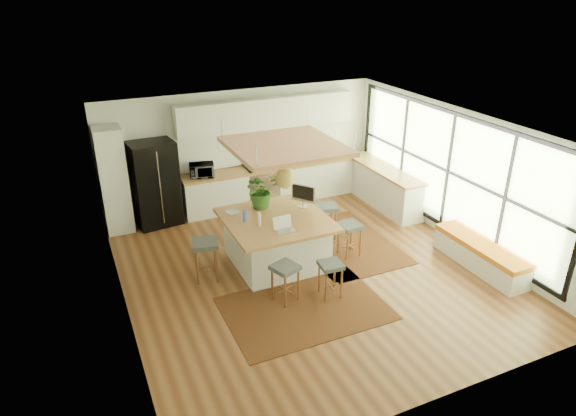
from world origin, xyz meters
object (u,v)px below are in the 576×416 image
laptop (285,225)px  island (276,241)px  fridge (155,184)px  microwave (202,169)px  monitor (303,194)px  island_plant (262,193)px  stool_right_front (349,239)px  stool_near_left (285,282)px  stool_near_right (330,277)px  stool_right_back (325,222)px  stool_left_side (206,261)px

laptop → island: bearing=80.9°
fridge → microwave: size_ratio=3.48×
monitor → island_plant: (-0.72, 0.33, 0.02)m
stool_right_front → monitor: bearing=141.4°
fridge → laptop: bearing=-69.9°
island → stool_near_left: (-0.36, -1.21, -0.11)m
island → stool_near_right: bearing=-74.0°
stool_near_left → monitor: (1.03, 1.46, 0.83)m
stool_near_left → stool_right_front: size_ratio=0.99×
stool_near_right → stool_right_front: stool_right_front is taller
fridge → stool_right_front: bearing=-51.0°
fridge → stool_near_right: fridge is taller
microwave → stool_near_left: bearing=-73.9°
stool_near_right → stool_right_back: 2.11m
microwave → island: bearing=-64.5°
fridge → island: bearing=-64.4°
monitor → island_plant: size_ratio=0.69×
stool_right_front → stool_right_back: size_ratio=0.92×
stool_near_left → stool_near_right: (0.75, -0.17, 0.00)m
stool_near_right → microwave: 4.24m
microwave → island_plant: island_plant is taller
stool_near_right → stool_left_side: size_ratio=0.85×
stool_right_front → microwave: size_ratio=1.28×
stool_near_right → stool_left_side: 2.24m
stool_near_right → island_plant: island_plant is taller
microwave → island_plant: size_ratio=0.74×
stool_near_right → stool_near_left: bearing=167.0°
fridge → stool_near_right: size_ratio=2.93×
island → microwave: (-0.65, 2.65, 0.64)m
stool_near_right → stool_right_back: (0.92, 1.90, 0.00)m
island → stool_left_side: island is taller
laptop → island_plant: (0.01, 1.13, 0.16)m
island → stool_near_left: 1.27m
stool_left_side → laptop: 1.57m
stool_right_front → laptop: laptop is taller
fridge → monitor: size_ratio=3.75×
stool_right_front → stool_near_right: bearing=-133.2°
stool_right_back → microwave: 3.01m
island → monitor: size_ratio=3.74×
laptop → microwave: microwave is taller
stool_near_left → stool_near_right: 0.77m
fridge → microwave: bearing=-6.7°
stool_right_back → microwave: (-1.97, 2.14, 0.75)m
monitor → microwave: bearing=171.6°
fridge → stool_left_side: 2.73m
stool_right_back → monitor: 1.09m
monitor → stool_right_back: bearing=74.9°
stool_right_back → stool_left_side: size_ratio=0.99×
stool_near_left → island_plant: island_plant is taller
stool_near_left → laptop: (0.30, 0.66, 0.70)m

